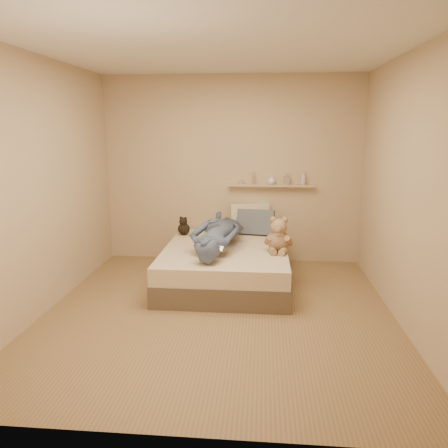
# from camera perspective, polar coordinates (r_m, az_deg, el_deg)

# --- Properties ---
(room) EXTENTS (3.80, 3.80, 3.80)m
(room) POSITION_cam_1_polar(r_m,az_deg,el_deg) (4.30, -0.77, 4.65)
(room) COLOR olive
(room) RESTS_ON ground
(bed) EXTENTS (1.50, 1.90, 0.45)m
(bed) POSITION_cam_1_polar(r_m,az_deg,el_deg) (5.44, 0.26, -5.29)
(bed) COLOR brown
(bed) RESTS_ON floor
(game_console) EXTENTS (0.17, 0.10, 0.05)m
(game_console) POSITION_cam_1_polar(r_m,az_deg,el_deg) (4.80, -1.03, -3.21)
(game_console) COLOR #ACAFB3
(game_console) RESTS_ON bed
(teddy_bear) EXTENTS (0.35, 0.34, 0.43)m
(teddy_bear) POSITION_cam_1_polar(r_m,az_deg,el_deg) (5.15, 7.13, -1.76)
(teddy_bear) COLOR #AD7A5E
(teddy_bear) RESTS_ON bed
(dark_plush) EXTENTS (0.17, 0.17, 0.26)m
(dark_plush) POSITION_cam_1_polar(r_m,az_deg,el_deg) (5.97, -5.29, -0.39)
(dark_plush) COLOR black
(dark_plush) RESTS_ON bed
(pillow_cream) EXTENTS (0.59, 0.37, 0.42)m
(pillow_cream) POSITION_cam_1_polar(r_m,az_deg,el_deg) (6.12, 3.33, 0.82)
(pillow_cream) COLOR beige
(pillow_cream) RESTS_ON bed
(pillow_grey) EXTENTS (0.53, 0.30, 0.36)m
(pillow_grey) POSITION_cam_1_polar(r_m,az_deg,el_deg) (5.99, 4.16, 0.25)
(pillow_grey) COLOR slate
(pillow_grey) RESTS_ON bed
(person) EXTENTS (0.71, 1.62, 0.38)m
(person) POSITION_cam_1_polar(r_m,az_deg,el_deg) (5.31, -0.84, -1.10)
(person) COLOR #495773
(person) RESTS_ON bed
(wall_shelf) EXTENTS (1.20, 0.12, 0.03)m
(wall_shelf) POSITION_cam_1_polar(r_m,az_deg,el_deg) (6.13, 6.15, 5.04)
(wall_shelf) COLOR tan
(wall_shelf) RESTS_ON wall_back
(shelf_bottles) EXTENTS (0.93, 0.14, 0.18)m
(shelf_bottles) POSITION_cam_1_polar(r_m,az_deg,el_deg) (6.12, 7.38, 5.83)
(shelf_bottles) COLOR #B2A699
(shelf_bottles) RESTS_ON wall_shelf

